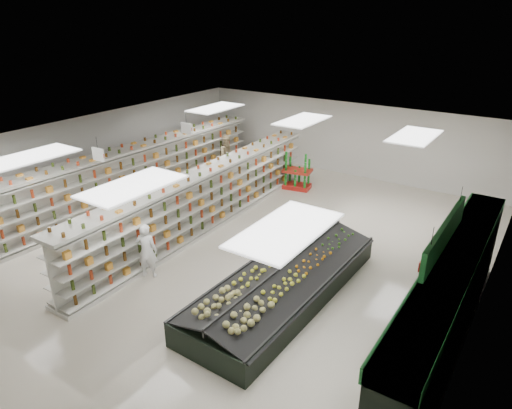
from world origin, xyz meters
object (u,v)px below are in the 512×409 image
Objects in this scene: gondola_center at (206,201)px; shopper_main at (147,251)px; soda_endcap at (297,172)px; produce_island at (284,281)px; shopper_background at (228,155)px; gondola_left at (136,177)px.

shopper_main is (0.68, -3.34, -0.14)m from gondola_center.
gondola_center is 4.95m from soda_endcap.
produce_island is 3.58× the size of shopper_background.
shopper_background reaches higher than soda_endcap.
produce_island is (7.93, -2.36, -0.56)m from gondola_left.
shopper_main is (-0.10, -8.22, 0.09)m from soda_endcap.
shopper_background is (-6.93, 6.79, 0.46)m from produce_island.
gondola_center is 8.13× the size of soda_endcap.
produce_island is 4.01× the size of shopper_main.
produce_island is 9.71m from shopper_background.
gondola_left is 1.06× the size of gondola_center.
shopper_main is (4.34, -3.62, -0.20)m from gondola_left.
gondola_center is 3.41m from shopper_main.
gondola_center is at bearing 154.18° from produce_island.
shopper_background is at bearing 117.91° from gondola_center.
shopper_background reaches higher than shopper_main.
shopper_background is (-2.65, 4.72, -0.04)m from gondola_center.
produce_island is at bearing -27.27° from gondola_center.
soda_endcap is at bearing 47.88° from gondola_left.
soda_endcap reaches higher than produce_island.
gondola_center is 4.78m from produce_island.
gondola_left is 6.40m from soda_endcap.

